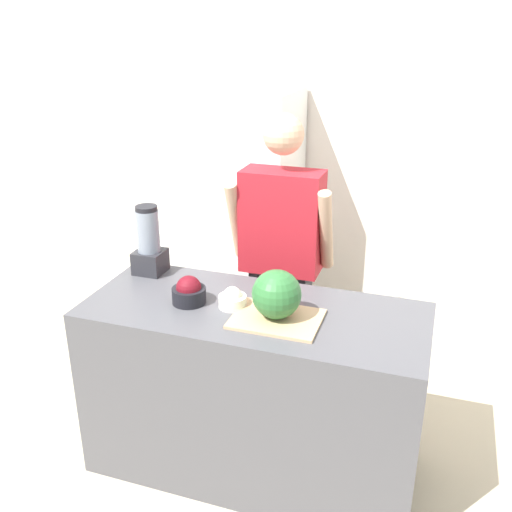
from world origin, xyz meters
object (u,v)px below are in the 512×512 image
(watermelon, at_px, (277,294))
(bowl_cherries, at_px, (189,292))
(blender, at_px, (149,244))
(bowl_cream, at_px, (233,299))
(refrigerator, at_px, (237,218))
(person, at_px, (281,261))

(watermelon, xyz_separation_m, bowl_cherries, (-0.44, 0.03, -0.07))
(bowl_cherries, bearing_deg, blender, 142.98)
(watermelon, bearing_deg, bowl_cream, 167.45)
(refrigerator, xyz_separation_m, bowl_cream, (0.47, -1.31, 0.07))
(watermelon, bearing_deg, bowl_cherries, 176.50)
(refrigerator, relative_size, watermelon, 7.90)
(person, bearing_deg, bowl_cream, -92.98)
(refrigerator, relative_size, blender, 4.75)
(bowl_cherries, bearing_deg, refrigerator, 101.09)
(refrigerator, xyz_separation_m, watermelon, (0.70, -1.36, 0.16))
(bowl_cherries, bearing_deg, person, 70.85)
(watermelon, distance_m, bowl_cream, 0.25)
(blender, bearing_deg, refrigerator, 85.75)
(watermelon, bearing_deg, refrigerator, 117.12)
(refrigerator, xyz_separation_m, blender, (-0.08, -1.08, 0.19))
(bowl_cherries, distance_m, bowl_cream, 0.21)
(watermelon, distance_m, bowl_cherries, 0.44)
(watermelon, height_order, blender, blender)
(bowl_cherries, xyz_separation_m, blender, (-0.34, 0.26, 0.11))
(bowl_cream, bearing_deg, bowl_cherries, -173.52)
(refrigerator, bearing_deg, bowl_cream, -70.24)
(refrigerator, relative_size, bowl_cream, 13.28)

